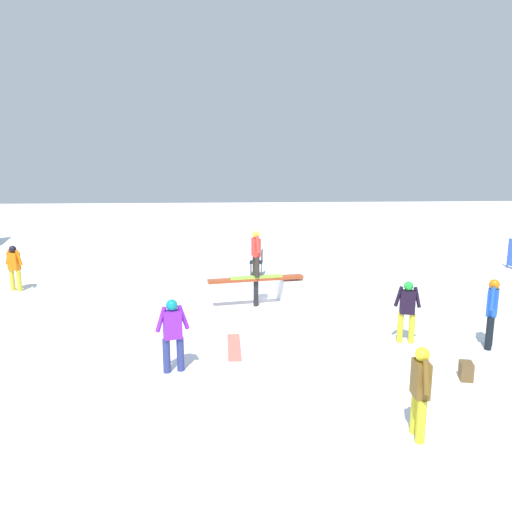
# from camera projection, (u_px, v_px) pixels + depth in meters

# --- Properties ---
(ground_plane) EXTENTS (60.00, 60.00, 0.00)m
(ground_plane) POSITION_uv_depth(u_px,v_px,m) (256.00, 306.00, 13.79)
(ground_plane) COLOR white
(rail_feature) EXTENTS (2.66, 0.76, 0.81)m
(rail_feature) POSITION_uv_depth(u_px,v_px,m) (256.00, 282.00, 13.65)
(rail_feature) COLOR black
(rail_feature) RESTS_ON ground
(snow_kicker_ramp) EXTENTS (2.04, 1.81, 0.67)m
(snow_kicker_ramp) POSITION_uv_depth(u_px,v_px,m) (313.00, 290.00, 14.12)
(snow_kicker_ramp) COLOR white
(snow_kicker_ramp) RESTS_ON ground
(main_rider_on_rail) EXTENTS (1.47, 0.66, 1.29)m
(main_rider_on_rail) POSITION_uv_depth(u_px,v_px,m) (256.00, 255.00, 13.50)
(main_rider_on_rail) COLOR #8EE338
(main_rider_on_rail) RESTS_ON rail_feature
(bystander_purple) EXTENTS (0.66, 0.29, 1.44)m
(bystander_purple) POSITION_uv_depth(u_px,v_px,m) (173.00, 332.00, 9.48)
(bystander_purple) COLOR navy
(bystander_purple) RESTS_ON ground
(bystander_brown) EXTENTS (0.22, 0.64, 1.41)m
(bystander_brown) POSITION_uv_depth(u_px,v_px,m) (420.00, 388.00, 7.23)
(bystander_brown) COLOR gold
(bystander_brown) RESTS_ON ground
(bystander_blue) EXTENTS (0.40, 0.56, 1.52)m
(bystander_blue) POSITION_uv_depth(u_px,v_px,m) (492.00, 310.00, 10.65)
(bystander_blue) COLOR black
(bystander_blue) RESTS_ON ground
(bystander_black) EXTENTS (0.58, 0.26, 1.40)m
(bystander_black) POSITION_uv_depth(u_px,v_px,m) (407.00, 309.00, 10.96)
(bystander_black) COLOR gold
(bystander_black) RESTS_ON ground
(bystander_orange) EXTENTS (0.62, 0.31, 1.41)m
(bystander_orange) POSITION_uv_depth(u_px,v_px,m) (14.00, 266.00, 15.16)
(bystander_orange) COLOR gold
(bystander_orange) RESTS_ON ground
(loose_snowboard_cyan) EXTENTS (1.26, 1.26, 0.02)m
(loose_snowboard_cyan) POSITION_uv_depth(u_px,v_px,m) (318.00, 278.00, 16.88)
(loose_snowboard_cyan) COLOR #21B1CA
(loose_snowboard_cyan) RESTS_ON ground
(loose_snowboard_white) EXTENTS (0.44, 1.39, 0.02)m
(loose_snowboard_white) POSITION_uv_depth(u_px,v_px,m) (436.00, 292.00, 15.13)
(loose_snowboard_white) COLOR white
(loose_snowboard_white) RESTS_ON ground
(loose_snowboard_coral) EXTENTS (0.30, 1.53, 0.02)m
(loose_snowboard_coral) POSITION_uv_depth(u_px,v_px,m) (234.00, 347.00, 10.82)
(loose_snowboard_coral) COLOR #F3725F
(loose_snowboard_coral) RESTS_ON ground
(folding_chair) EXTENTS (0.48, 0.48, 0.88)m
(folding_chair) POSITION_uv_depth(u_px,v_px,m) (258.00, 263.00, 17.22)
(folding_chair) COLOR #3F3F44
(folding_chair) RESTS_ON ground
(backpack_on_snow) EXTENTS (0.28, 0.34, 0.34)m
(backpack_on_snow) POSITION_uv_depth(u_px,v_px,m) (466.00, 371.00, 9.25)
(backpack_on_snow) COLOR brown
(backpack_on_snow) RESTS_ON ground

